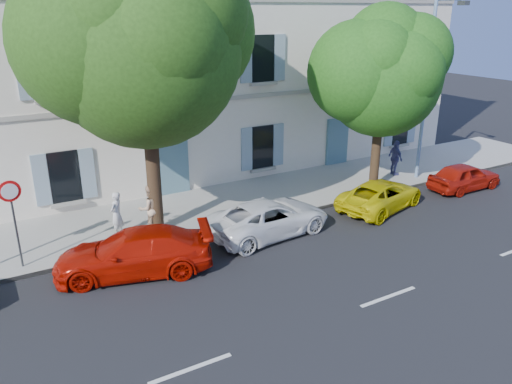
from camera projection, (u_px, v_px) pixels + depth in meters
ground at (306, 243)px, 17.29m from camera, size 90.00×90.00×0.00m
sidewalk at (244, 201)px, 20.88m from camera, size 36.00×4.50×0.15m
kerb at (271, 218)px, 19.11m from camera, size 36.00×0.16×0.16m
building at (185, 46)px, 23.52m from camera, size 28.00×7.00×12.00m
car_red_coupe at (134, 253)px, 15.10m from camera, size 5.07×3.22×1.37m
car_white_coupe at (269, 218)px, 17.75m from camera, size 4.75×2.52×1.27m
car_yellow_supercar at (381, 195)px, 20.09m from camera, size 4.53×2.97×1.16m
car_red_hatchback at (464, 176)px, 22.24m from camera, size 3.60×1.49×1.22m
tree_left at (144, 52)px, 15.78m from camera, size 6.22×6.22×9.64m
tree_right at (382, 78)px, 20.50m from camera, size 4.87×4.87×7.50m
road_sign at (12, 206)px, 14.70m from camera, size 0.65×0.14×2.80m
street_lamp at (430, 82)px, 21.96m from camera, size 0.35×1.69×7.90m
pedestrian_a at (117, 214)px, 17.26m from camera, size 0.68×0.68×1.60m
pedestrian_b at (150, 208)px, 17.59m from camera, size 0.88×0.71×1.72m
pedestrian_c at (395, 158)px, 23.66m from camera, size 0.58×1.04×1.68m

